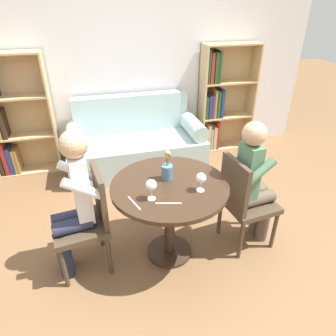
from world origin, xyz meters
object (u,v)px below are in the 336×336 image
(chair_right, at_px, (243,199))
(person_left, at_px, (73,203))
(bookshelf_right, at_px, (219,102))
(chair_left, at_px, (88,217))
(couch, at_px, (136,145))
(person_right, at_px, (254,183))
(wine_glass_left, at_px, (151,186))
(flower_vase, at_px, (168,169))
(bookshelf_left, at_px, (11,119))
(wine_glass_right, at_px, (201,179))

(chair_right, height_order, person_left, person_left)
(bookshelf_right, bearing_deg, chair_left, -135.92)
(couch, distance_m, person_left, 1.84)
(bookshelf_right, bearing_deg, person_right, -104.90)
(person_left, bearing_deg, chair_left, 95.07)
(wine_glass_left, bearing_deg, person_right, 8.67)
(couch, distance_m, flower_vase, 1.69)
(person_left, height_order, person_right, person_left)
(bookshelf_left, height_order, chair_right, bookshelf_left)
(couch, height_order, bookshelf_left, bookshelf_left)
(chair_right, height_order, wine_glass_right, chair_right)
(bookshelf_left, xyz_separation_m, chair_left, (0.83, -1.89, -0.23))
(couch, distance_m, wine_glass_left, 1.94)
(wine_glass_right, bearing_deg, bookshelf_left, 128.92)
(wine_glass_left, relative_size, flower_vase, 0.64)
(chair_left, height_order, chair_right, same)
(wine_glass_left, bearing_deg, chair_left, 154.82)
(chair_right, bearing_deg, flower_vase, 73.60)
(bookshelf_right, bearing_deg, flower_vase, -124.26)
(person_right, bearing_deg, bookshelf_left, 42.17)
(chair_right, relative_size, wine_glass_right, 5.88)
(person_left, xyz_separation_m, person_right, (1.51, -0.07, -0.03))
(chair_left, bearing_deg, flower_vase, 83.52)
(bookshelf_left, relative_size, person_left, 1.20)
(bookshelf_right, height_order, person_left, bookshelf_right)
(person_left, bearing_deg, couch, 147.83)
(chair_left, bearing_deg, chair_right, 78.12)
(person_right, relative_size, wine_glass_right, 7.92)
(chair_left, bearing_deg, couch, 150.13)
(bookshelf_left, xyz_separation_m, flower_vase, (1.50, -1.88, 0.11))
(person_right, bearing_deg, chair_left, 79.98)
(bookshelf_left, xyz_separation_m, chair_right, (2.16, -1.99, -0.23))
(bookshelf_right, relative_size, chair_left, 1.68)
(bookshelf_left, relative_size, chair_left, 1.68)
(chair_left, xyz_separation_m, person_left, (-0.09, -0.02, 0.18))
(bookshelf_right, xyz_separation_m, person_left, (-2.03, -1.90, -0.05))
(chair_right, bearing_deg, bookshelf_right, -23.80)
(chair_left, distance_m, person_left, 0.20)
(person_left, distance_m, wine_glass_left, 0.64)
(bookshelf_right, relative_size, wine_glass_left, 9.20)
(chair_right, xyz_separation_m, person_left, (-1.42, 0.08, 0.18))
(chair_right, distance_m, wine_glass_left, 0.93)
(couch, bearing_deg, bookshelf_left, 169.84)
(bookshelf_right, height_order, wine_glass_left, bookshelf_right)
(chair_right, height_order, wine_glass_left, wine_glass_left)
(person_left, xyz_separation_m, wine_glass_left, (0.57, -0.21, 0.19))
(couch, xyz_separation_m, chair_left, (-0.67, -1.62, 0.18))
(bookshelf_right, bearing_deg, couch, -168.25)
(wine_glass_left, height_order, wine_glass_right, wine_glass_left)
(wine_glass_right, bearing_deg, person_left, 168.33)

